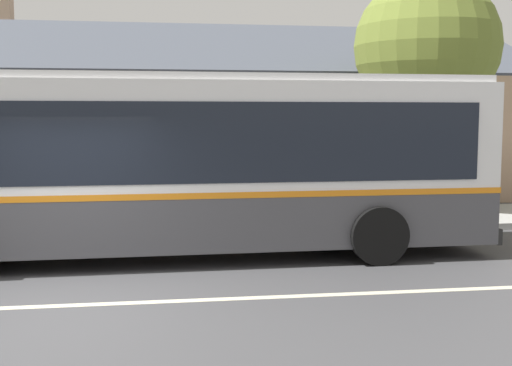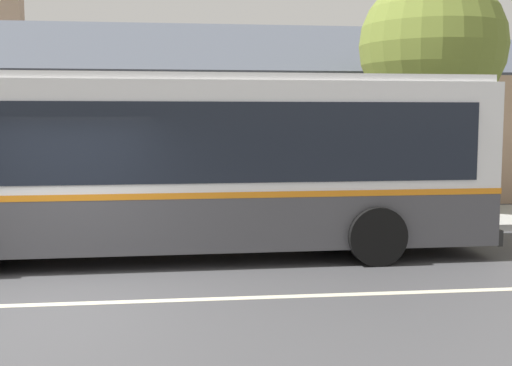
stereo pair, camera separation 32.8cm
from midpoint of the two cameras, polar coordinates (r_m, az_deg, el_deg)
ground_plane at (r=9.08m, az=-16.63°, el=-10.32°), size 300.00×300.00×0.00m
sidewalk_far at (r=14.87m, az=-12.71°, el=-3.63°), size 60.00×3.00×0.15m
lane_divider_stripe at (r=9.08m, az=-16.64°, el=-10.29°), size 60.00×0.16×0.01m
community_building at (r=22.26m, az=-5.90°, el=4.50°), size 21.91×9.87×6.68m
transit_bus at (r=11.52m, az=-7.42°, el=2.00°), size 11.65×2.90×3.21m
bench_down_street at (r=14.61m, az=-15.15°, el=-1.90°), size 1.66×0.51×0.94m
street_tree_primary at (r=17.14m, az=15.83°, el=11.29°), size 3.67×3.67×6.12m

